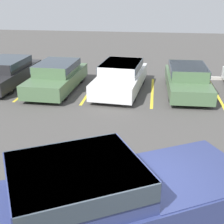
% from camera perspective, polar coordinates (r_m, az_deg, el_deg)
% --- Properties ---
extents(stall_stripe_b, '(0.12, 4.34, 0.01)m').
position_cam_1_polar(stall_stripe_b, '(15.54, -14.35, 4.47)').
color(stall_stripe_b, yellow).
rests_on(stall_stripe_b, ground_plane).
extents(stall_stripe_c, '(0.12, 4.34, 0.01)m').
position_cam_1_polar(stall_stripe_c, '(14.72, -3.88, 4.16)').
color(stall_stripe_c, yellow).
rests_on(stall_stripe_c, ground_plane).
extents(stall_stripe_d, '(0.12, 4.34, 0.01)m').
position_cam_1_polar(stall_stripe_d, '(14.44, 7.38, 3.67)').
color(stall_stripe_d, yellow).
rests_on(stall_stripe_d, ground_plane).
extents(stall_stripe_e, '(0.12, 4.34, 0.01)m').
position_cam_1_polar(stall_stripe_e, '(14.72, 18.62, 3.04)').
color(stall_stripe_e, yellow).
rests_on(stall_stripe_e, ground_plane).
extents(pickup_truck, '(6.08, 4.53, 1.83)m').
position_cam_1_polar(pickup_truck, '(5.62, -3.05, -17.18)').
color(pickup_truck, navy).
rests_on(pickup_truck, ground_plane).
extents(parked_sedan_a, '(1.85, 4.76, 1.25)m').
position_cam_1_polar(parked_sedan_a, '(16.13, -18.68, 7.07)').
color(parked_sedan_a, '#232326').
rests_on(parked_sedan_a, ground_plane).
extents(parked_sedan_b, '(1.93, 4.57, 1.28)m').
position_cam_1_polar(parked_sedan_b, '(14.72, -10.02, 6.62)').
color(parked_sedan_b, '#4C6B47').
rests_on(parked_sedan_b, ground_plane).
extents(parked_sedan_c, '(2.26, 4.76, 1.32)m').
position_cam_1_polar(parked_sedan_c, '(14.34, 1.63, 6.62)').
color(parked_sedan_c, silver).
rests_on(parked_sedan_c, ground_plane).
extents(parked_sedan_d, '(1.85, 4.61, 1.23)m').
position_cam_1_polar(parked_sedan_d, '(14.51, 13.59, 6.02)').
color(parked_sedan_d, '#4C6B47').
rests_on(parked_sedan_d, ground_plane).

